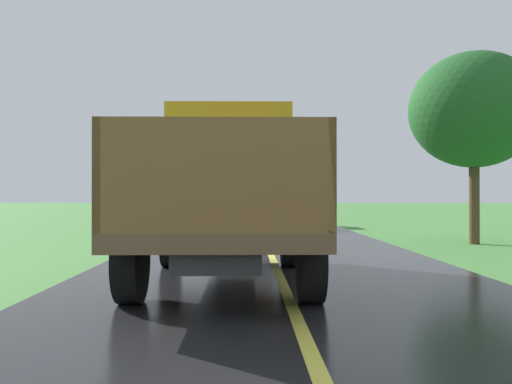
{
  "coord_description": "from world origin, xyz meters",
  "views": [
    {
      "loc": [
        -0.51,
        1.86,
        1.34
      ],
      "look_at": [
        -0.34,
        12.13,
        1.4
      ],
      "focal_mm": 39.41,
      "sensor_mm": 36.0,
      "label": 1
    }
  ],
  "objects": [
    {
      "name": "roadside_tree_mid_right",
      "position": [
        5.74,
        17.18,
        3.68
      ],
      "size": [
        3.53,
        3.53,
        5.28
      ],
      "color": "#4C3823",
      "rests_on": "ground"
    },
    {
      "name": "banana_truck_far",
      "position": [
        -0.59,
        26.62,
        1.47
      ],
      "size": [
        2.38,
        5.81,
        2.8
      ],
      "color": "#2D2D30",
      "rests_on": "road_surface"
    },
    {
      "name": "banana_truck_near",
      "position": [
        -0.81,
        10.9,
        1.47
      ],
      "size": [
        2.38,
        5.82,
        2.8
      ],
      "color": "#2D2D30",
      "rests_on": "road_surface"
    }
  ]
}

